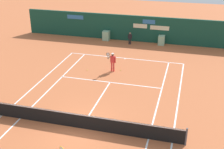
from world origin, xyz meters
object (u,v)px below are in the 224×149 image
tennis_ball_by_sideline (120,70)px  player_on_baseline (112,61)px  tennis_ball_mid_court (87,70)px  ball_kid_left_post (130,37)px

tennis_ball_by_sideline → player_on_baseline: bearing=-153.0°
tennis_ball_by_sideline → tennis_ball_mid_court: (-2.71, -0.72, 0.00)m
player_on_baseline → tennis_ball_mid_court: (-2.10, -0.40, -0.93)m
tennis_ball_by_sideline → ball_kid_left_post: bearing=95.7°
ball_kid_left_post → tennis_ball_mid_court: ball_kid_left_post is taller
ball_kid_left_post → tennis_ball_by_sideline: (0.70, -6.96, -0.70)m
player_on_baseline → tennis_ball_by_sideline: bearing=-150.0°
player_on_baseline → tennis_ball_by_sideline: 1.16m
tennis_ball_mid_court → tennis_ball_by_sideline: bearing=14.8°
tennis_ball_by_sideline → tennis_ball_mid_court: bearing=-165.2°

